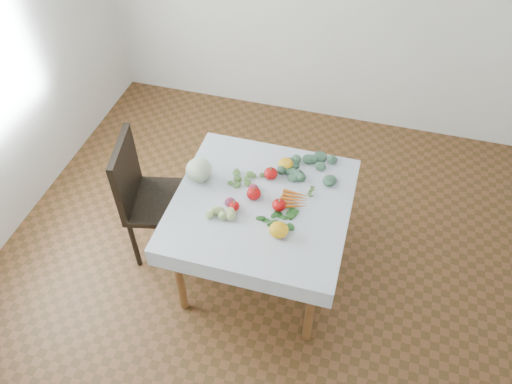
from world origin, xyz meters
TOP-DOWN VIEW (x-y plane):
  - ground at (0.00, 0.00)m, footprint 4.00×4.00m
  - table at (0.00, 0.00)m, footprint 1.00×1.00m
  - tablecloth at (0.00, 0.00)m, footprint 1.12×1.12m
  - chair at (-0.84, 0.02)m, footprint 0.55×0.55m
  - cabbage at (-0.45, 0.09)m, footprint 0.18×0.18m
  - tomato_a at (-0.06, 0.02)m, footprint 0.11×0.11m
  - tomato_b at (0.00, 0.23)m, footprint 0.11×0.11m
  - tomato_c at (-0.15, -0.11)m, footprint 0.09×0.09m
  - tomato_d at (0.12, -0.03)m, footprint 0.09×0.09m
  - heirloom_back at (0.08, 0.35)m, footprint 0.11×0.11m
  - heirloom_front at (0.17, -0.23)m, footprint 0.12×0.12m
  - onion_a at (-0.18, -0.09)m, footprint 0.08×0.08m
  - onion_b at (-0.08, 0.07)m, footprint 0.09×0.09m
  - tomatillo_cluster at (-0.21, -0.19)m, footprint 0.16×0.12m
  - carrot_bunch at (0.21, 0.06)m, footprint 0.18×0.17m
  - kale_bunch at (0.23, 0.37)m, footprint 0.34×0.32m
  - basil_bunch at (0.12, -0.10)m, footprint 0.27×0.20m
  - dill_bunch at (-0.15, 0.16)m, footprint 0.20×0.17m

SIDE VIEW (x-z plane):
  - ground at x=0.00m, z-range 0.00..0.00m
  - chair at x=-0.84m, z-range 0.07..1.09m
  - table at x=0.00m, z-range 0.28..1.03m
  - tablecloth at x=0.00m, z-range 0.75..0.76m
  - basil_bunch at x=0.12m, z-range 0.76..0.77m
  - dill_bunch at x=-0.15m, z-range 0.76..0.78m
  - carrot_bunch at x=0.21m, z-range 0.76..0.78m
  - kale_bunch at x=0.23m, z-range 0.76..0.80m
  - tomatillo_cluster at x=-0.21m, z-range 0.76..0.81m
  - onion_b at x=-0.08m, z-range 0.76..0.82m
  - onion_a at x=-0.18m, z-range 0.76..0.82m
  - tomato_c at x=-0.15m, z-range 0.76..0.82m
  - heirloom_back at x=0.08m, z-range 0.76..0.83m
  - tomato_d at x=0.12m, z-range 0.76..0.83m
  - tomato_b at x=0.00m, z-range 0.76..0.84m
  - tomato_a at x=-0.06m, z-range 0.76..0.84m
  - heirloom_front at x=0.17m, z-range 0.76..0.84m
  - cabbage at x=-0.45m, z-range 0.76..0.91m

